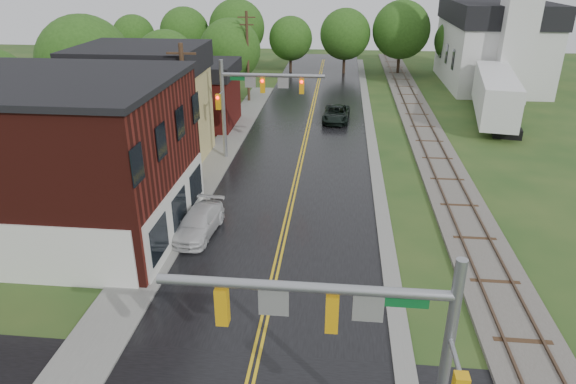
% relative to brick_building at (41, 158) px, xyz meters
% --- Properties ---
extents(main_road, '(10.00, 90.00, 0.02)m').
position_rel_brick_building_xyz_m(main_road, '(12.48, 15.00, -4.15)').
color(main_road, black).
rests_on(main_road, ground).
extents(curb_right, '(0.80, 70.00, 0.12)m').
position_rel_brick_building_xyz_m(curb_right, '(17.88, 20.00, -4.15)').
color(curb_right, gray).
rests_on(curb_right, ground).
extents(sidewalk_left, '(2.40, 50.00, 0.12)m').
position_rel_brick_building_xyz_m(sidewalk_left, '(6.28, 10.00, -4.15)').
color(sidewalk_left, gray).
rests_on(sidewalk_left, ground).
extents(brick_building, '(14.30, 10.30, 8.30)m').
position_rel_brick_building_xyz_m(brick_building, '(0.00, 0.00, 0.00)').
color(brick_building, '#45140E').
rests_on(brick_building, ground).
extents(yellow_house, '(8.00, 7.00, 6.40)m').
position_rel_brick_building_xyz_m(yellow_house, '(1.48, 11.00, -0.95)').
color(yellow_house, tan).
rests_on(yellow_house, ground).
extents(darkred_building, '(7.00, 6.00, 4.40)m').
position_rel_brick_building_xyz_m(darkred_building, '(2.48, 20.00, -1.95)').
color(darkred_building, '#3F0F0C').
rests_on(darkred_building, ground).
extents(church, '(10.40, 18.40, 20.00)m').
position_rel_brick_building_xyz_m(church, '(32.48, 38.74, 1.68)').
color(church, silver).
rests_on(church, ground).
extents(railroad, '(3.20, 80.00, 0.30)m').
position_rel_brick_building_xyz_m(railroad, '(22.48, 20.00, -4.05)').
color(railroad, '#59544C').
rests_on(railroad, ground).
extents(traffic_signal_near, '(7.34, 0.30, 7.20)m').
position_rel_brick_building_xyz_m(traffic_signal_near, '(15.96, -13.00, 0.82)').
color(traffic_signal_near, gray).
rests_on(traffic_signal_near, ground).
extents(traffic_signal_far, '(7.34, 0.43, 7.20)m').
position_rel_brick_building_xyz_m(traffic_signal_far, '(9.01, 12.00, 0.82)').
color(traffic_signal_far, gray).
rests_on(traffic_signal_far, ground).
extents(utility_pole_b, '(1.80, 0.28, 9.00)m').
position_rel_brick_building_xyz_m(utility_pole_b, '(5.68, 7.00, 0.57)').
color(utility_pole_b, '#382616').
rests_on(utility_pole_b, ground).
extents(utility_pole_c, '(1.80, 0.28, 9.00)m').
position_rel_brick_building_xyz_m(utility_pole_c, '(5.68, 29.00, 0.57)').
color(utility_pole_c, '#382616').
rests_on(utility_pole_c, ground).
extents(tree_left_b, '(7.60, 7.60, 9.69)m').
position_rel_brick_building_xyz_m(tree_left_b, '(-5.36, 16.90, 1.57)').
color(tree_left_b, black).
rests_on(tree_left_b, ground).
extents(tree_left_c, '(6.00, 6.00, 7.65)m').
position_rel_brick_building_xyz_m(tree_left_c, '(-1.36, 24.90, 0.36)').
color(tree_left_c, black).
rests_on(tree_left_c, ground).
extents(tree_left_e, '(6.40, 6.40, 8.16)m').
position_rel_brick_building_xyz_m(tree_left_e, '(3.64, 30.90, 0.66)').
color(tree_left_e, black).
rests_on(tree_left_e, ground).
extents(suv_dark, '(2.57, 5.08, 1.38)m').
position_rel_brick_building_xyz_m(suv_dark, '(14.89, 22.54, -3.46)').
color(suv_dark, black).
rests_on(suv_dark, ground).
extents(pickup_white, '(2.26, 4.71, 1.32)m').
position_rel_brick_building_xyz_m(pickup_white, '(7.95, 0.32, -3.49)').
color(pickup_white, silver).
rests_on(pickup_white, ground).
extents(semi_trailer, '(5.27, 14.08, 4.24)m').
position_rel_brick_building_xyz_m(semi_trailer, '(29.10, 24.23, -1.66)').
color(semi_trailer, black).
rests_on(semi_trailer, ground).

